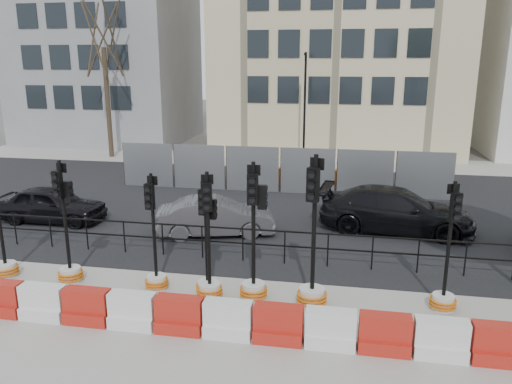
% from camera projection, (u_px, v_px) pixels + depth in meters
% --- Properties ---
extents(ground, '(120.00, 120.00, 0.00)m').
position_uv_depth(ground, '(234.00, 279.00, 13.17)').
color(ground, '#51514C').
rests_on(ground, ground).
extents(sidewalk_near, '(40.00, 6.00, 0.02)m').
position_uv_depth(sidewalk_near, '(202.00, 339.00, 10.31)').
color(sidewalk_near, gray).
rests_on(sidewalk_near, ground).
extents(road, '(40.00, 14.00, 0.03)m').
position_uv_depth(road, '(273.00, 205.00, 19.82)').
color(road, black).
rests_on(road, ground).
extents(sidewalk_far, '(40.00, 4.00, 0.02)m').
position_uv_depth(sidewalk_far, '(296.00, 161.00, 28.38)').
color(sidewalk_far, gray).
rests_on(sidewalk_far, ground).
extents(building_grey, '(11.00, 9.06, 14.00)m').
position_uv_depth(building_grey, '(107.00, 39.00, 34.72)').
color(building_grey, gray).
rests_on(building_grey, ground).
extents(building_cream, '(15.00, 10.06, 18.00)m').
position_uv_depth(building_cream, '(340.00, 4.00, 31.43)').
color(building_cream, beige).
rests_on(building_cream, ground).
extents(kerb_railing, '(18.00, 0.04, 1.00)m').
position_uv_depth(kerb_railing, '(243.00, 239.00, 14.13)').
color(kerb_railing, black).
rests_on(kerb_railing, ground).
extents(heras_fencing, '(14.33, 1.72, 2.00)m').
position_uv_depth(heras_fencing, '(271.00, 173.00, 22.31)').
color(heras_fencing, gray).
rests_on(heras_fencing, ground).
extents(lamp_post_far, '(0.12, 0.56, 6.00)m').
position_uv_depth(lamp_post_far, '(305.00, 106.00, 26.51)').
color(lamp_post_far, black).
rests_on(lamp_post_far, ground).
extents(tree_bare_far, '(2.00, 2.00, 9.00)m').
position_uv_depth(tree_bare_far, '(103.00, 41.00, 28.12)').
color(tree_bare_far, '#473828').
rests_on(tree_bare_far, ground).
extents(barrier_row, '(14.65, 0.50, 0.80)m').
position_uv_depth(barrier_row, '(204.00, 318.00, 10.41)').
color(barrier_row, red).
rests_on(barrier_row, ground).
extents(traffic_signal_a, '(0.63, 0.63, 3.20)m').
position_uv_depth(traffic_signal_a, '(3.00, 254.00, 13.12)').
color(traffic_signal_a, silver).
rests_on(traffic_signal_a, ground).
extents(traffic_signal_b, '(0.63, 0.63, 3.22)m').
position_uv_depth(traffic_signal_b, '(69.00, 254.00, 12.78)').
color(traffic_signal_b, silver).
rests_on(traffic_signal_b, ground).
extents(traffic_signal_c, '(0.59, 0.59, 2.99)m').
position_uv_depth(traffic_signal_c, '(156.00, 266.00, 12.41)').
color(traffic_signal_c, silver).
rests_on(traffic_signal_c, ground).
extents(traffic_signal_d, '(0.57, 0.57, 2.92)m').
position_uv_depth(traffic_signal_d, '(207.00, 268.00, 12.10)').
color(traffic_signal_d, silver).
rests_on(traffic_signal_d, ground).
extents(traffic_signal_e, '(0.62, 0.62, 3.14)m').
position_uv_depth(traffic_signal_e, '(209.00, 273.00, 11.93)').
color(traffic_signal_e, silver).
rests_on(traffic_signal_e, ground).
extents(traffic_signal_f, '(0.67, 0.67, 3.38)m').
position_uv_depth(traffic_signal_f, '(254.00, 268.00, 11.84)').
color(traffic_signal_f, silver).
rests_on(traffic_signal_f, ground).
extents(traffic_signal_g, '(0.71, 0.71, 3.61)m').
position_uv_depth(traffic_signal_g, '(312.00, 276.00, 11.53)').
color(traffic_signal_g, silver).
rests_on(traffic_signal_g, ground).
extents(traffic_signal_h, '(0.60, 0.60, 3.06)m').
position_uv_depth(traffic_signal_h, '(445.00, 285.00, 11.36)').
color(traffic_signal_h, silver).
rests_on(traffic_signal_h, ground).
extents(car_a, '(1.57, 3.82, 1.30)m').
position_uv_depth(car_a, '(52.00, 204.00, 17.65)').
color(car_a, black).
rests_on(car_a, ground).
extents(car_b, '(3.28, 4.49, 1.25)m').
position_uv_depth(car_b, '(216.00, 217.00, 16.34)').
color(car_b, '#45454A').
rests_on(car_b, ground).
extents(car_c, '(3.19, 5.53, 1.47)m').
position_uv_depth(car_c, '(396.00, 210.00, 16.66)').
color(car_c, black).
rests_on(car_c, ground).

